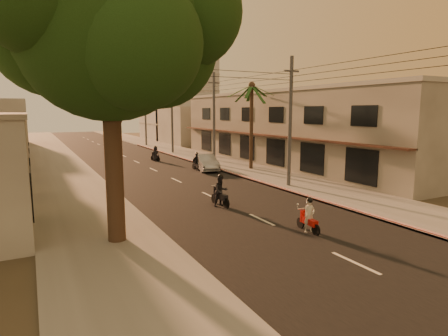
{
  "coord_description": "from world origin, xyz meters",
  "views": [
    {
      "loc": [
        -9.9,
        -12.96,
        5.31
      ],
      "look_at": [
        -0.18,
        5.67,
        2.11
      ],
      "focal_mm": 30.0,
      "sensor_mm": 36.0,
      "label": 1
    }
  ],
  "objects": [
    {
      "name": "ground",
      "position": [
        0.0,
        0.0,
        0.0
      ],
      "size": [
        160.0,
        160.0,
        0.0
      ],
      "primitive_type": "plane",
      "color": "#383023",
      "rests_on": "ground"
    },
    {
      "name": "scooter_mid_b",
      "position": [
        3.41,
        17.9,
        0.74
      ],
      "size": [
        0.94,
        1.68,
        1.65
      ],
      "rotation": [
        0.0,
        0.0,
        0.03
      ],
      "color": "black",
      "rests_on": "ground"
    },
    {
      "name": "scooter_far_a",
      "position": [
        2.0,
        25.72,
        0.76
      ],
      "size": [
        1.02,
        1.66,
        1.66
      ],
      "rotation": [
        0.0,
        0.0,
        0.26
      ],
      "color": "black",
      "rests_on": "ground"
    },
    {
      "name": "scooter_red",
      "position": [
        0.81,
        -0.54,
        0.7
      ],
      "size": [
        0.64,
        1.63,
        1.6
      ],
      "rotation": [
        0.0,
        0.0,
        -0.07
      ],
      "color": "black",
      "rests_on": "ground"
    },
    {
      "name": "filler_right",
      "position": [
        14.0,
        45.0,
        3.0
      ],
      "size": [
        8.0,
        14.0,
        6.0
      ],
      "primitive_type": "cube",
      "color": "#ADA99C",
      "rests_on": "ground"
    },
    {
      "name": "road",
      "position": [
        0.0,
        20.0,
        0.01
      ],
      "size": [
        10.0,
        140.0,
        0.02
      ],
      "primitive_type": "cube",
      "color": "black",
      "rests_on": "ground"
    },
    {
      "name": "scooter_mid_a",
      "position": [
        -0.56,
        5.35,
        0.83
      ],
      "size": [
        0.92,
        1.88,
        1.84
      ],
      "rotation": [
        0.0,
        0.0,
        0.06
      ],
      "color": "black",
      "rests_on": "ground"
    },
    {
      "name": "sidewalk_right",
      "position": [
        7.5,
        20.0,
        0.06
      ],
      "size": [
        5.0,
        140.0,
        0.12
      ],
      "primitive_type": "cube",
      "color": "slate",
      "rests_on": "ground"
    },
    {
      "name": "parked_car",
      "position": [
        4.14,
        17.48,
        0.73
      ],
      "size": [
        3.22,
        5.0,
        1.46
      ],
      "primitive_type": "imported",
      "rotation": [
        0.0,
        0.0,
        -0.19
      ],
      "color": "#9A9CA1",
      "rests_on": "ground"
    },
    {
      "name": "broadleaf_tree",
      "position": [
        -6.61,
        2.14,
        8.48
      ],
      "size": [
        9.6,
        8.7,
        12.1
      ],
      "color": "black",
      "rests_on": "ground"
    },
    {
      "name": "shophouse_row",
      "position": [
        13.95,
        18.0,
        3.65
      ],
      "size": [
        8.8,
        34.2,
        7.3
      ],
      "color": "gray",
      "rests_on": "ground"
    },
    {
      "name": "sidewalk_left",
      "position": [
        -7.5,
        20.0,
        0.06
      ],
      "size": [
        5.0,
        140.0,
        0.12
      ],
      "primitive_type": "cube",
      "color": "slate",
      "rests_on": "ground"
    },
    {
      "name": "utility_poles",
      "position": [
        6.2,
        20.0,
        6.54
      ],
      "size": [
        1.2,
        48.26,
        9.0
      ],
      "color": "#38383A",
      "rests_on": "ground"
    },
    {
      "name": "curb_stripe",
      "position": [
        5.1,
        15.0,
        0.1
      ],
      "size": [
        0.2,
        60.0,
        0.2
      ],
      "primitive_type": "cube",
      "color": "#AD2112",
      "rests_on": "ground"
    },
    {
      "name": "distant_tower",
      "position": [
        16.0,
        56.0,
        14.0
      ],
      "size": [
        12.1,
        12.1,
        28.0
      ],
      "color": "#B7B5B2",
      "rests_on": "ground"
    },
    {
      "name": "palm_tree",
      "position": [
        8.0,
        16.0,
        7.15
      ],
      "size": [
        5.0,
        5.0,
        8.2
      ],
      "color": "black",
      "rests_on": "ground"
    }
  ]
}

